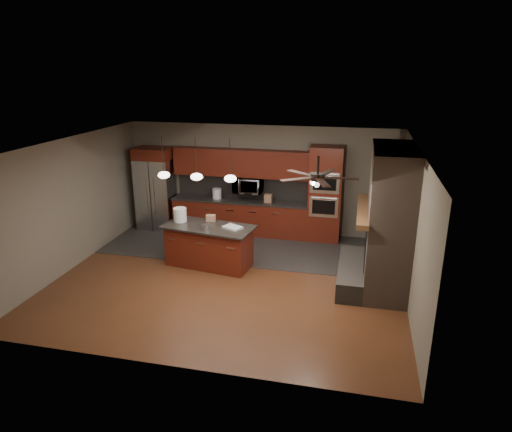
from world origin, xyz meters
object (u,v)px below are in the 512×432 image
(kitchen_island, at_px, (209,246))
(cardboard_box, at_px, (211,218))
(refrigerator, at_px, (156,188))
(counter_bucket, at_px, (217,194))
(oven_tower, at_px, (325,194))
(paint_tray, at_px, (233,227))
(microwave, at_px, (248,185))
(white_bucket, at_px, (180,215))
(counter_box, at_px, (268,198))
(paint_can, at_px, (206,227))

(kitchen_island, distance_m, cardboard_box, 0.63)
(refrigerator, distance_m, cardboard_box, 2.73)
(cardboard_box, bearing_deg, refrigerator, 127.59)
(refrigerator, relative_size, counter_bucket, 8.33)
(oven_tower, distance_m, paint_tray, 2.80)
(microwave, bearing_deg, paint_tray, -84.78)
(white_bucket, bearing_deg, kitchen_island, -12.69)
(microwave, relative_size, refrigerator, 0.33)
(white_bucket, bearing_deg, oven_tower, 33.34)
(counter_box, bearing_deg, refrigerator, -177.36)
(microwave, xyz_separation_m, paint_tray, (0.20, -2.22, -0.36))
(counter_box, bearing_deg, paint_tray, -97.31)
(paint_can, relative_size, paint_tray, 0.42)
(oven_tower, relative_size, kitchen_island, 1.15)
(counter_box, bearing_deg, white_bucket, -127.38)
(paint_can, distance_m, paint_tray, 0.56)
(kitchen_island, height_order, counter_bucket, counter_bucket)
(paint_can, relative_size, cardboard_box, 0.77)
(microwave, bearing_deg, white_bucket, -117.16)
(refrigerator, height_order, counter_box, refrigerator)
(counter_bucket, xyz_separation_m, counter_box, (1.38, -0.05, -0.02))
(oven_tower, distance_m, paint_can, 3.30)
(paint_can, height_order, counter_box, counter_box)
(oven_tower, bearing_deg, paint_tray, -129.39)
(kitchen_island, bearing_deg, white_bucket, 175.84)
(cardboard_box, bearing_deg, oven_tower, 24.31)
(counter_bucket, bearing_deg, counter_box, -2.08)
(kitchen_island, relative_size, white_bucket, 6.74)
(kitchen_island, xyz_separation_m, counter_bucket, (-0.48, 2.16, 0.57))
(white_bucket, xyz_separation_m, counter_bucket, (0.22, 2.00, -0.04))
(kitchen_island, xyz_separation_m, white_bucket, (-0.70, 0.16, 0.61))
(oven_tower, xyz_separation_m, kitchen_island, (-2.32, -2.15, -0.73))
(refrigerator, xyz_separation_m, paint_can, (2.18, -2.29, -0.12))
(paint_can, height_order, paint_tray, paint_can)
(cardboard_box, bearing_deg, counter_bucket, 90.34)
(oven_tower, bearing_deg, microwave, 178.34)
(paint_tray, relative_size, counter_box, 1.78)
(paint_tray, distance_m, counter_box, 2.15)
(microwave, xyz_separation_m, counter_box, (0.55, -0.10, -0.29))
(paint_tray, relative_size, counter_bucket, 1.45)
(counter_bucket, bearing_deg, white_bucket, -96.37)
(oven_tower, distance_m, counter_box, 1.44)
(refrigerator, bearing_deg, kitchen_island, -43.88)
(white_bucket, distance_m, paint_tray, 1.27)
(cardboard_box, bearing_deg, kitchen_island, -94.34)
(kitchen_island, distance_m, paint_tray, 0.72)
(paint_can, distance_m, counter_bucket, 2.42)
(oven_tower, height_order, counter_box, oven_tower)
(kitchen_island, xyz_separation_m, paint_tray, (0.55, -0.01, 0.47))
(oven_tower, relative_size, refrigerator, 1.09)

